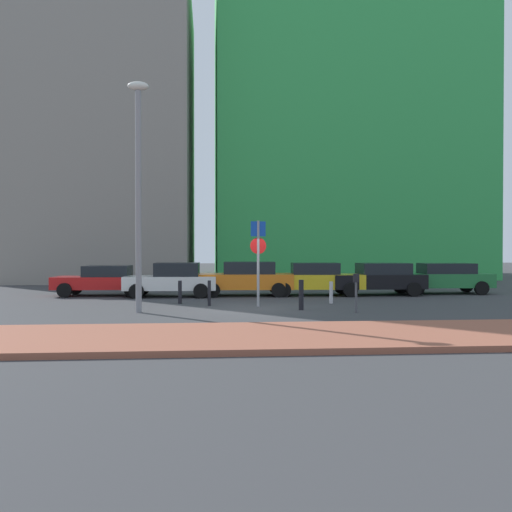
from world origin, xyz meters
The scene contains 17 objects.
ground_plane centered at (0.00, 0.00, 0.00)m, with size 120.00×120.00×0.00m, color #38383A.
sidewalk_brick centered at (0.00, -6.66, 0.07)m, with size 40.00×4.04×0.14m, color #93513D.
parked_car_red centered at (-6.34, 5.84, 0.72)m, with size 4.34×2.03×1.37m.
parked_car_white centered at (-3.21, 5.07, 0.77)m, with size 4.07×1.99×1.51m.
parked_car_orange centered at (0.11, 5.33, 0.81)m, with size 4.32×2.14×1.55m.
parked_car_yellow centered at (3.23, 5.22, 0.78)m, with size 4.45×2.14×1.49m.
parked_car_black centered at (6.17, 5.14, 0.78)m, with size 4.24×2.01×1.48m.
parked_car_green centered at (9.50, 5.65, 0.77)m, with size 4.49×2.04×1.45m.
parking_sign_post centered at (0.23, 0.65, 2.00)m, with size 0.60×0.11×3.18m.
parking_meter centered at (3.31, -1.60, 0.85)m, with size 0.18×0.14×1.31m.
street_lamp centered at (-3.93, -0.90, 4.49)m, with size 0.70×0.36×7.71m.
traffic_bollard_near centered at (3.17, 1.56, 0.43)m, with size 0.14×0.14×0.86m, color #B7B7BC.
traffic_bollard_mid centered at (-1.57, 1.10, 0.47)m, with size 0.12×0.12×0.95m, color black.
traffic_bollard_far centered at (1.63, -0.59, 0.53)m, with size 0.17×0.17×1.05m, color black.
traffic_bollard_edge centered at (-2.72, 2.01, 0.45)m, with size 0.15×0.15×0.89m, color black.
building_colorful_midrise centered at (8.46, 24.10, 13.61)m, with size 19.07×16.82×27.22m, color green.
building_under_construction centered at (-8.60, 21.21, 10.48)m, with size 11.38×15.44×20.96m, color gray.
Camera 1 is at (-1.55, -19.53, 2.15)m, focal length 38.56 mm.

